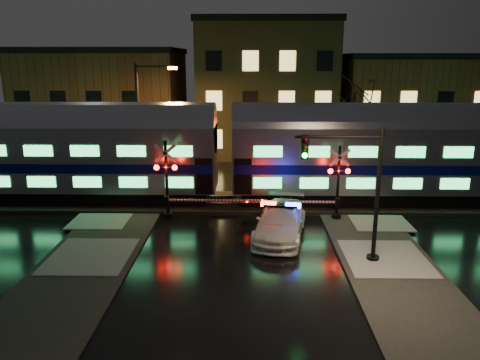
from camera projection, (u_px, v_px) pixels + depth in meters
name	position (u px, v px, depth m)	size (l,w,h in m)	color
ground	(239.00, 235.00, 23.50)	(120.00, 120.00, 0.00)	black
ballast	(240.00, 203.00, 28.31)	(90.00, 4.20, 0.24)	black
sidewalk_left	(65.00, 290.00, 17.80)	(4.00, 20.00, 0.12)	#2D2D2D
sidewalk_right	(408.00, 293.00, 17.56)	(4.00, 20.00, 0.12)	#2D2D2D
building_left	(106.00, 103.00, 43.89)	(14.00, 10.00, 9.00)	#553421
building_mid	(265.00, 90.00, 43.78)	(12.00, 11.00, 11.50)	brown
building_right	(405.00, 107.00, 43.43)	(12.00, 10.00, 8.50)	#553421
train	(224.00, 150.00, 27.50)	(51.00, 3.12, 5.92)	black
police_car	(280.00, 222.00, 23.02)	(3.22, 5.83, 1.77)	white
crossing_signal_right	(331.00, 190.00, 25.21)	(5.83, 0.66, 4.13)	black
crossing_signal_left	(173.00, 188.00, 25.35)	(6.16, 0.67, 4.36)	black
traffic_light	(356.00, 193.00, 19.54)	(3.81, 0.69, 5.89)	black
streetlight	(143.00, 117.00, 31.12)	(2.78, 0.29, 8.30)	black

